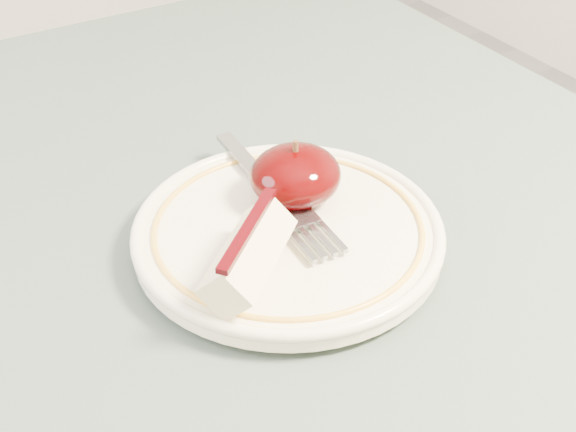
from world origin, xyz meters
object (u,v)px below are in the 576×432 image
table (163,383)px  fork (275,193)px  plate (288,232)px  apple_half (295,176)px

table → fork: bearing=13.8°
plate → apple_half: apple_half is taller
apple_half → fork: (-0.01, 0.01, -0.02)m
table → fork: (0.11, 0.03, 0.11)m
apple_half → fork: 0.02m
table → apple_half: size_ratio=13.59×
plate → fork: bearing=74.4°
table → apple_half: bearing=8.9°
plate → apple_half: 0.04m
fork → plate: bearing=168.1°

